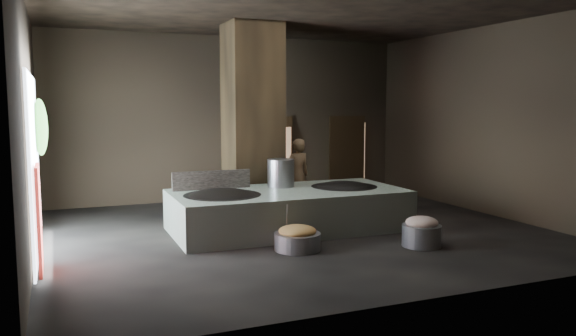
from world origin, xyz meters
name	(u,v)px	position (x,y,z in m)	size (l,w,h in m)	color
floor	(296,233)	(0.00, 0.00, -0.05)	(10.00, 9.00, 0.10)	black
ceiling	(297,8)	(0.00, 0.00, 4.55)	(10.00, 9.00, 0.10)	black
back_wall	(232,118)	(0.00, 4.55, 2.25)	(10.00, 0.10, 4.50)	black
front_wall	(435,134)	(0.00, -4.55, 2.25)	(10.00, 0.10, 4.50)	black
left_wall	(26,127)	(-5.05, 0.00, 2.25)	(0.10, 9.00, 4.50)	black
right_wall	(490,121)	(5.05, 0.00, 2.25)	(0.10, 9.00, 4.50)	black
pillar	(253,121)	(-0.30, 1.90, 2.25)	(1.20, 1.20, 4.50)	black
hearth_platform	(288,210)	(-0.11, 0.17, 0.42)	(4.84, 2.31, 0.84)	beige
platform_cap	(288,192)	(-0.11, 0.17, 0.82)	(4.74, 2.27, 0.03)	black
wok_left	(222,199)	(-1.56, 0.12, 0.75)	(1.53, 1.53, 0.42)	black
wok_left_rim	(222,196)	(-1.56, 0.12, 0.82)	(1.56, 1.56, 0.05)	black
wok_right	(344,190)	(1.24, 0.22, 0.75)	(1.42, 1.42, 0.40)	black
wok_right_rim	(344,187)	(1.24, 0.22, 0.82)	(1.45, 1.45, 0.05)	black
stock_pot	(281,174)	(-0.06, 0.72, 1.13)	(0.59, 0.59, 0.63)	#919298
splash_guard	(212,181)	(-1.56, 0.92, 1.03)	(1.68, 0.06, 0.42)	black
cook	(297,175)	(0.94, 2.10, 0.90)	(0.65, 0.42, 1.80)	#99754D
veg_basin	(297,241)	(-0.60, -1.42, 0.16)	(0.84, 0.84, 0.31)	gray
veg_fill	(297,231)	(-0.60, -1.42, 0.35)	(0.69, 0.69, 0.21)	olive
ladle	(287,219)	(-0.75, -1.27, 0.55)	(0.02, 0.02, 0.67)	#919298
meat_basin	(422,236)	(1.66, -2.06, 0.20)	(0.73, 0.73, 0.40)	gray
meat_fill	(422,222)	(1.66, -2.06, 0.45)	(0.60, 0.60, 0.23)	tan
doorway_near	(273,158)	(1.20, 4.45, 1.10)	(1.18, 0.08, 2.38)	black
doorway_near_glow	(278,160)	(1.28, 4.27, 1.05)	(0.79, 0.04, 1.88)	#8C6647
doorway_far	(347,155)	(3.60, 4.45, 1.10)	(1.18, 0.08, 2.38)	black
doorway_far_glow	(352,157)	(3.78, 4.43, 1.05)	(0.88, 0.04, 2.07)	#8C6647
left_opening	(34,164)	(-4.95, 0.20, 1.60)	(0.04, 4.20, 3.10)	white
pavilion_sliver	(39,219)	(-4.88, -1.10, 0.85)	(0.05, 0.90, 1.70)	maroon
tree_silhouette	(40,127)	(-4.85, 1.30, 2.20)	(0.28, 1.10, 1.10)	#194714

